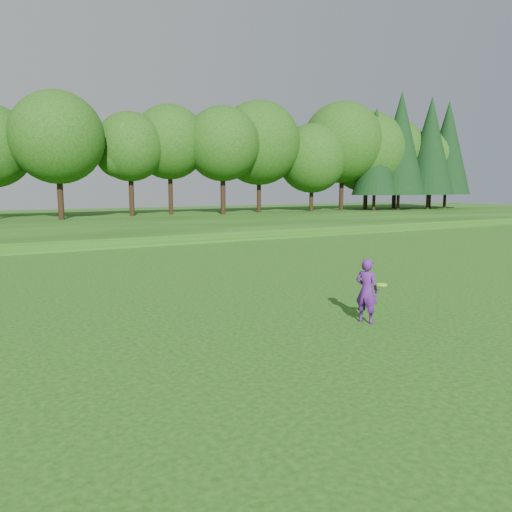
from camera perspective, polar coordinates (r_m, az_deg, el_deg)
ground at (r=10.49m, az=-0.29°, el=-11.37°), size 140.00×140.00×0.00m
berm at (r=43.05m, az=-22.77°, el=3.19°), size 130.00×30.00×0.60m
walking_path at (r=29.27m, az=-19.58°, el=0.79°), size 130.00×1.60×0.04m
treeline at (r=47.13m, az=-23.87°, el=13.01°), size 104.00×7.00×15.00m
woman at (r=13.04m, az=12.54°, el=-3.89°), size 0.60×0.92×1.66m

